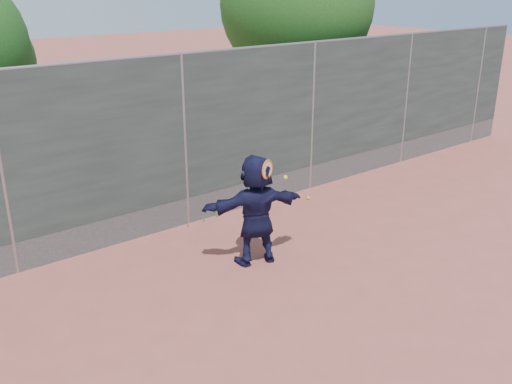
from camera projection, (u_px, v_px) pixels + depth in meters
ground at (326, 304)px, 7.72m from camera, size 80.00×80.00×0.00m
player at (256, 210)px, 8.61m from camera, size 1.68×0.94×1.73m
ball_ground at (308, 198)px, 11.39m from camera, size 0.07×0.07×0.07m
fence at (185, 138)px, 9.75m from camera, size 20.00×0.06×3.03m
swing_action at (269, 171)px, 8.28m from camera, size 0.51×0.15×0.51m
tree_right at (301, 8)px, 13.45m from camera, size 3.78×3.60×5.39m
weed_clump at (205, 214)px, 10.34m from camera, size 0.68×0.07×0.30m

